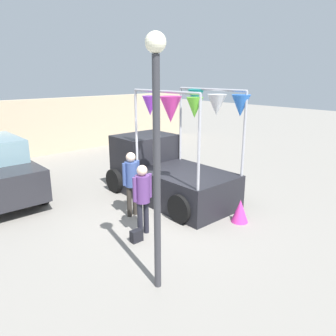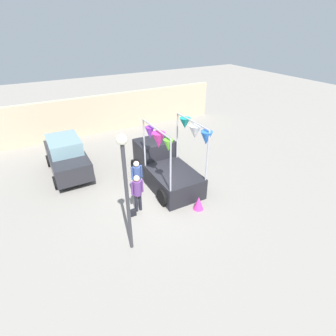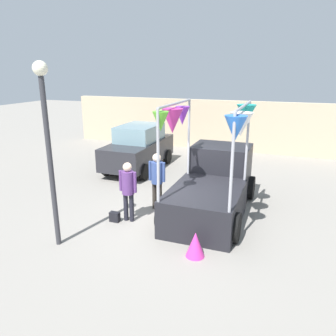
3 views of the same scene
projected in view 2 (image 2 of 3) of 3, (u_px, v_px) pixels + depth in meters
ground_plane at (155, 195)px, 12.05m from camera, size 60.00×60.00×0.00m
vendor_truck at (164, 165)px, 12.71m from camera, size 2.50×4.05×3.30m
parked_car at (67, 156)px, 13.42m from camera, size 1.88×4.00×1.88m
person_customer at (137, 190)px, 10.59m from camera, size 0.53×0.34×1.71m
person_vendor at (137, 175)px, 11.56m from camera, size 0.53×0.34×1.75m
handbag at (133, 213)px, 10.74m from camera, size 0.28×0.16×0.28m
street_lamp at (126, 181)px, 7.95m from camera, size 0.32×0.32×4.30m
brick_boundary_wall at (98, 115)px, 18.14m from camera, size 18.00×0.36×2.60m
folded_kite_bundle_magenta at (199, 203)px, 11.05m from camera, size 0.54×0.54×0.60m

